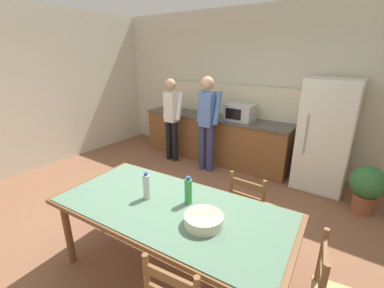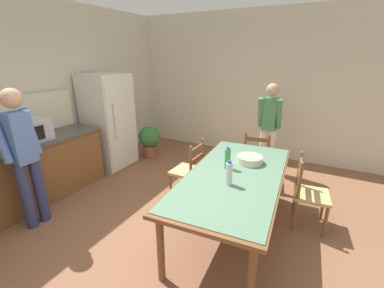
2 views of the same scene
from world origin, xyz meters
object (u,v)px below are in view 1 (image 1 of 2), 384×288
Objects in this scene: refrigerator at (325,136)px; bottle_near_centre at (147,186)px; dining_table at (171,213)px; serving_bowl at (204,219)px; bottle_off_centre at (188,191)px; microwave at (240,112)px; person_at_counter at (207,120)px; potted_plant at (367,186)px; person_at_sink at (172,116)px; chair_side_far_right at (250,209)px.

refrigerator is 3.00m from bottle_near_centre.
dining_table is 7.04× the size of serving_bowl.
bottle_near_centre is 1.00× the size of bottle_off_centre.
person_at_counter reaches higher than microwave.
dining_table is 1.31× the size of person_at_counter.
microwave is 1.85× the size of bottle_off_centre.
person_at_sink is at bearing -179.12° from potted_plant.
potted_plant is at bearing 57.73° from bottle_off_centre.
chair_side_far_right is (-0.40, -1.93, -0.43)m from refrigerator.
bottle_near_centre is at bearing -126.84° from potted_plant.
chair_side_far_right is 2.75m from person_at_sink.
chair_side_far_right is 0.56× the size of person_at_sink.
serving_bowl is (0.39, -0.05, 0.12)m from dining_table.
microwave reaches higher than dining_table.
chair_side_far_right is 1.36× the size of potted_plant.
potted_plant is (1.06, 1.50, -0.06)m from chair_side_far_right.
dining_table is (0.62, -2.79, -0.36)m from microwave.
chair_side_far_right is (0.05, 0.89, -0.38)m from serving_bowl.
dining_table is 8.35× the size of bottle_off_centre.
dining_table is at bearing 3.71° from bottle_near_centre.
serving_bowl is (-0.45, -2.82, -0.05)m from refrigerator.
refrigerator is at bearing 68.25° from bottle_near_centre.
dining_table is at bearing -106.85° from refrigerator.
bottle_near_centre is at bearing -111.75° from refrigerator.
refrigerator reaches higher than person_at_sink.
refrigerator is 2.61× the size of potted_plant.
person_at_sink is 3.38m from potted_plant.
dining_table is at bearing -141.05° from person_at_sink.
dining_table is 2.79m from potted_plant.
refrigerator is 2.86m from serving_bowl.
chair_side_far_right is 1.83m from potted_plant.
bottle_near_centre is 0.16× the size of person_at_counter.
chair_side_far_right is (0.44, 0.84, -0.26)m from dining_table.
bottle_off_centre is at bearing 146.59° from serving_bowl.
bottle_off_centre is at bearing -74.74° from microwave.
refrigerator is 2.01m from chair_side_far_right.
chair_side_far_right is (0.34, 0.70, -0.45)m from bottle_off_centre.
microwave reaches higher than bottle_near_centre.
bottle_near_centre is at bearing -157.62° from bottle_off_centre.
bottle_off_centre reaches higher than serving_bowl.
refrigerator is at bearing 73.15° from dining_table.
bottle_near_centre is 0.16× the size of person_at_sink.
potted_plant is (0.65, -0.43, -0.48)m from refrigerator.
dining_table is 0.34m from bottle_near_centre.
microwave is 2.88m from dining_table.
chair_side_far_right is (1.06, -1.95, -0.61)m from microwave.
person_at_sink is at bearing -31.04° from chair_side_far_right.
microwave is at bearing 97.09° from bottle_near_centre.
person_at_counter is (0.83, -0.02, 0.05)m from person_at_sink.
dining_table reaches higher than potted_plant.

